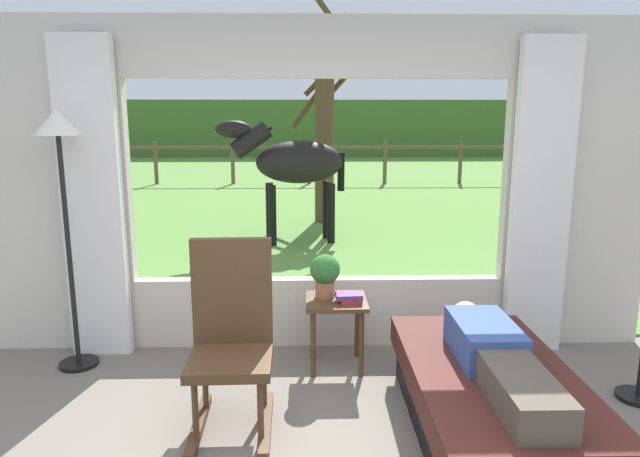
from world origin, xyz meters
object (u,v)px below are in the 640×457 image
object	(u,v)px
book_stack	(349,297)
horse	(294,163)
side_table	(336,312)
potted_plant	(325,273)
recliner_sofa	(489,400)
rocking_chair	(232,337)
pasture_tree	(325,124)
floor_lamp_left	(61,162)
reclining_person	(495,355)

from	to	relation	value
book_stack	horse	distance (m)	4.20
side_table	potted_plant	world-z (taller)	potted_plant
book_stack	recliner_sofa	bearing A→B (deg)	-49.78
rocking_chair	pasture_tree	xyz separation A→B (m)	(0.77, 6.41, 1.13)
floor_lamp_left	rocking_chair	bearing A→B (deg)	-32.90
horse	book_stack	bearing A→B (deg)	176.27
side_table	potted_plant	bearing A→B (deg)	143.13
book_stack	pasture_tree	bearing A→B (deg)	89.81
floor_lamp_left	pasture_tree	bearing A→B (deg)	70.10
floor_lamp_left	potted_plant	bearing A→B (deg)	-0.14
side_table	pasture_tree	xyz separation A→B (m)	(0.11, 5.66, 1.25)
reclining_person	floor_lamp_left	size ratio (longest dim) A/B	0.76
rocking_chair	reclining_person	bearing A→B (deg)	-10.39
book_stack	pasture_tree	world-z (taller)	pasture_tree
book_stack	rocking_chair	bearing A→B (deg)	-137.52
floor_lamp_left	recliner_sofa	bearing A→B (deg)	-20.03
rocking_chair	book_stack	xyz separation A→B (m)	(0.75, 0.69, 0.01)
rocking_chair	book_stack	size ratio (longest dim) A/B	5.72
reclining_person	floor_lamp_left	xyz separation A→B (m)	(-2.75, 1.05, 0.99)
recliner_sofa	reclining_person	size ratio (longest dim) A/B	1.19
rocking_chair	pasture_tree	bearing A→B (deg)	81.91
horse	pasture_tree	xyz separation A→B (m)	(0.49, 1.59, 0.52)
rocking_chair	pasture_tree	size ratio (longest dim) A/B	0.30
recliner_sofa	pasture_tree	size ratio (longest dim) A/B	0.45
pasture_tree	rocking_chair	bearing A→B (deg)	-96.87
recliner_sofa	horse	size ratio (longest dim) A/B	0.94
reclining_person	potted_plant	size ratio (longest dim) A/B	4.47
potted_plant	floor_lamp_left	world-z (taller)	floor_lamp_left
rocking_chair	potted_plant	xyz separation A→B (m)	(0.58, 0.81, 0.16)
side_table	pasture_tree	distance (m)	5.80
recliner_sofa	potted_plant	distance (m)	1.44
recliner_sofa	reclining_person	bearing A→B (deg)	-89.66
reclining_person	rocking_chair	bearing A→B (deg)	171.17
rocking_chair	potted_plant	bearing A→B (deg)	52.97
book_stack	horse	bearing A→B (deg)	96.48
reclining_person	horse	xyz separation A→B (m)	(-1.21, 5.06, 0.63)
rocking_chair	book_stack	bearing A→B (deg)	41.26
rocking_chair	side_table	xyz separation A→B (m)	(0.66, 0.75, -0.12)
recliner_sofa	book_stack	size ratio (longest dim) A/B	8.72
side_table	floor_lamp_left	bearing A→B (deg)	178.07
side_table	potted_plant	distance (m)	0.29
reclining_person	rocking_chair	distance (m)	1.52
reclining_person	pasture_tree	xyz separation A→B (m)	(-0.73, 6.65, 1.15)
potted_plant	reclining_person	bearing A→B (deg)	-48.90
side_table	floor_lamp_left	size ratio (longest dim) A/B	0.28
reclining_person	book_stack	bearing A→B (deg)	129.00
potted_plant	book_stack	distance (m)	0.26
recliner_sofa	horse	bearing A→B (deg)	103.96
reclining_person	side_table	size ratio (longest dim) A/B	2.75
floor_lamp_left	horse	xyz separation A→B (m)	(1.54, 4.01, -0.36)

